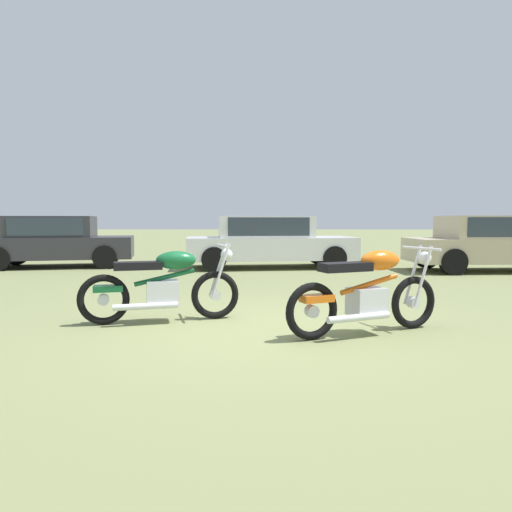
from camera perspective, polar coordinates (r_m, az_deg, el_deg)
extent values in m
plane|color=olive|center=(5.83, 0.63, -8.75)|extent=(120.00, 120.00, 0.00)
torus|color=black|center=(6.34, -4.98, -4.73)|extent=(0.64, 0.27, 0.64)
torus|color=black|center=(6.25, -18.01, -5.05)|extent=(0.64, 0.27, 0.64)
cylinder|color=silver|center=(6.34, -4.98, -4.73)|extent=(0.16, 0.14, 0.14)
cylinder|color=silver|center=(6.25, -18.01, -5.05)|extent=(0.16, 0.14, 0.14)
cylinder|color=silver|center=(6.39, -4.61, -1.67)|extent=(0.27, 0.11, 0.73)
cylinder|color=silver|center=(6.22, -4.31, -1.84)|extent=(0.27, 0.11, 0.73)
cube|color=silver|center=(6.25, -11.27, -4.38)|extent=(0.47, 0.40, 0.32)
cylinder|color=#14592D|center=(6.22, -11.02, -2.56)|extent=(0.76, 0.28, 0.22)
ellipsoid|color=#14592D|center=(6.21, -9.67, -0.50)|extent=(0.57, 0.40, 0.24)
cube|color=black|center=(6.19, -14.09, -1.15)|extent=(0.64, 0.40, 0.10)
cube|color=#14592D|center=(6.23, -17.49, -3.77)|extent=(0.40, 0.28, 0.08)
cylinder|color=silver|center=(6.29, -4.12, 1.24)|extent=(0.21, 0.62, 0.03)
sphere|color=silver|center=(6.30, -3.58, 0.16)|extent=(0.20, 0.20, 0.16)
cylinder|color=silver|center=(6.10, -13.23, -5.96)|extent=(0.79, 0.31, 0.08)
torus|color=black|center=(6.07, 18.54, -5.35)|extent=(0.62, 0.35, 0.64)
torus|color=black|center=(5.25, 6.79, -6.66)|extent=(0.62, 0.35, 0.64)
cylinder|color=silver|center=(6.07, 18.54, -5.35)|extent=(0.17, 0.15, 0.14)
cylinder|color=silver|center=(5.25, 6.79, -6.66)|extent=(0.17, 0.15, 0.14)
cylinder|color=silver|center=(6.13, 18.47, -2.14)|extent=(0.26, 0.15, 0.73)
cylinder|color=silver|center=(6.00, 19.61, -2.31)|extent=(0.26, 0.15, 0.73)
cube|color=silver|center=(5.63, 13.27, -5.38)|extent=(0.49, 0.44, 0.32)
cylinder|color=orange|center=(5.62, 13.56, -3.34)|extent=(0.73, 0.38, 0.22)
ellipsoid|color=orange|center=(5.68, 14.82, -0.50)|extent=(0.58, 0.45, 0.24)
cube|color=black|center=(5.41, 10.79, -1.32)|extent=(0.65, 0.47, 0.10)
cube|color=orange|center=(5.25, 7.38, -5.10)|extent=(0.40, 0.31, 0.08)
cylinder|color=silver|center=(6.06, 19.39, 0.89)|extent=(0.30, 0.59, 0.03)
sphere|color=silver|center=(6.11, 19.78, -0.22)|extent=(0.21, 0.21, 0.16)
cylinder|color=silver|center=(5.40, 12.36, -7.28)|extent=(0.76, 0.41, 0.08)
cube|color=#2D2D33|center=(14.37, -22.82, 0.96)|extent=(4.36, 2.70, 0.60)
cube|color=#2D2D33|center=(14.38, -23.48, 3.26)|extent=(2.55, 2.09, 0.60)
cube|color=#2D3842|center=(14.38, -23.48, 3.34)|extent=(2.23, 2.05, 0.48)
cylinder|color=black|center=(15.02, -17.22, 0.37)|extent=(0.67, 0.37, 0.64)
cylinder|color=black|center=(13.37, -17.87, -0.13)|extent=(0.67, 0.37, 0.64)
cylinder|color=black|center=(15.50, -27.04, 0.20)|extent=(0.67, 0.37, 0.64)
cube|color=silver|center=(13.04, 1.71, 0.99)|extent=(4.79, 2.48, 0.60)
cube|color=silver|center=(13.00, 1.06, 3.54)|extent=(2.73, 1.99, 0.60)
cube|color=#2D3842|center=(13.00, 1.06, 3.63)|extent=(2.36, 1.97, 0.48)
cylinder|color=black|center=(14.20, 7.54, 0.30)|extent=(0.67, 0.31, 0.64)
cylinder|color=black|center=(12.58, 9.46, -0.24)|extent=(0.67, 0.31, 0.64)
cylinder|color=black|center=(13.75, -5.37, 0.19)|extent=(0.67, 0.31, 0.64)
cylinder|color=black|center=(12.07, -5.15, -0.39)|extent=(0.67, 0.31, 0.64)
cube|color=#BCAD8C|center=(13.63, 27.19, 0.65)|extent=(4.55, 2.04, 0.60)
cube|color=#BCAD8C|center=(13.53, 26.72, 3.10)|extent=(2.55, 1.73, 0.60)
cube|color=#2D3842|center=(13.53, 26.72, 3.19)|extent=(2.18, 1.74, 0.48)
cylinder|color=black|center=(13.70, 19.95, -0.07)|extent=(0.65, 0.27, 0.64)
cylinder|color=black|center=(12.23, 22.81, -0.66)|extent=(0.65, 0.27, 0.64)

